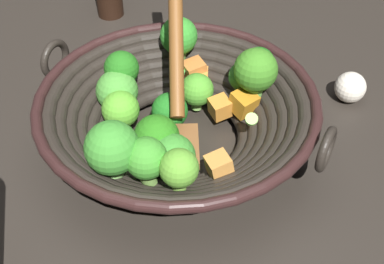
{
  "coord_description": "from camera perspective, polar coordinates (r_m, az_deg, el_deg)",
  "views": [
    {
      "loc": [
        -0.49,
        0.07,
        0.48
      ],
      "look_at": [
        -0.01,
        -0.02,
        0.03
      ],
      "focal_mm": 49.34,
      "sensor_mm": 36.0,
      "label": 1
    }
  ],
  "objects": [
    {
      "name": "garlic_bulb",
      "position": [
        0.78,
        16.73,
        4.65
      ],
      "size": [
        0.04,
        0.04,
        0.04
      ],
      "primitive_type": "sphere",
      "color": "silver",
      "rests_on": "ground"
    },
    {
      "name": "wok",
      "position": [
        0.66,
        -1.67,
        2.07
      ],
      "size": [
        0.35,
        0.35,
        0.23
      ],
      "color": "black",
      "rests_on": "ground"
    },
    {
      "name": "ground_plane",
      "position": [
        0.69,
        -1.49,
        -1.39
      ],
      "size": [
        4.0,
        4.0,
        0.0
      ],
      "primitive_type": "plane",
      "color": "#28231E"
    }
  ]
}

